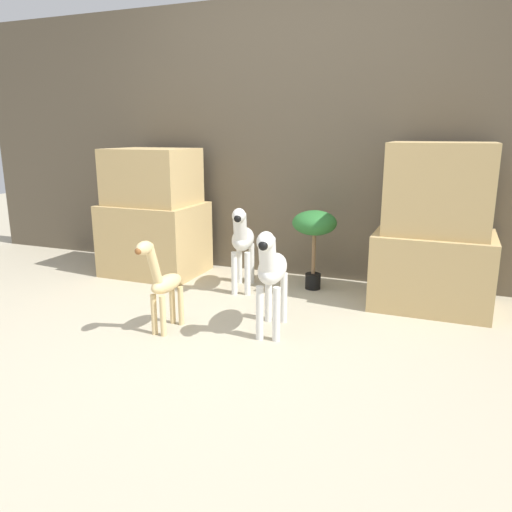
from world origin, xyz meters
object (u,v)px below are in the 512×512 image
at_px(zebra_right, 271,270).
at_px(giraffe_figurine, 162,282).
at_px(zebra_left, 242,240).
at_px(potted_palm_front, 314,228).

bearing_deg(zebra_right, giraffe_figurine, -160.18).
xyz_separation_m(zebra_left, giraffe_figurine, (-0.12, -0.92, -0.08)).
distance_m(zebra_right, giraffe_figurine, 0.65).
distance_m(zebra_right, zebra_left, 0.86).
distance_m(zebra_left, potted_palm_front, 0.55).
bearing_deg(giraffe_figurine, zebra_left, 82.72).
distance_m(giraffe_figurine, potted_palm_front, 1.32).
bearing_deg(zebra_left, giraffe_figurine, -97.28).
relative_size(zebra_right, zebra_left, 1.00).
height_order(zebra_right, giraffe_figurine, zebra_right).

